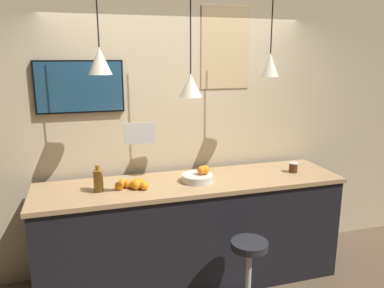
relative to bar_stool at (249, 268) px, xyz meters
The scene contains 13 objects.
back_wall 1.51m from the bar_stool, 106.12° to the left, with size 8.00×0.06×2.90m.
service_counter 0.69m from the bar_stool, 117.02° to the left, with size 2.82×0.71×1.02m.
bar_stool is the anchor object (origin of this frame).
fruit_bowl 0.90m from the bar_stool, 113.85° to the left, with size 0.28×0.28×0.15m.
orange_pile 1.20m from the bar_stool, 146.17° to the left, with size 0.28×0.20×0.09m.
juice_bottle 1.46m from the bar_stool, 153.17° to the left, with size 0.08×0.08×0.23m.
spread_jar 1.13m from the bar_stool, 38.56° to the left, with size 0.08×0.08×0.10m.
pendant_lamp_left 2.09m from the bar_stool, 148.85° to the left, with size 0.19×0.19×0.81m.
pendant_lamp_middle 1.63m from the bar_stool, 115.48° to the left, with size 0.21×0.21×1.02m.
pendant_lamp_right 1.82m from the bar_stool, 54.96° to the left, with size 0.17×0.17×0.85m.
mounted_tv 2.16m from the bar_stool, 140.72° to the left, with size 0.78×0.04×0.47m.
hanging_menu_board 1.43m from the bar_stool, 157.81° to the left, with size 0.24×0.01×0.17m.
wall_poster 2.07m from the bar_stool, 80.88° to the left, with size 0.51×0.01×0.79m.
Camera 1 is at (-0.93, -2.48, 2.14)m, focal length 35.00 mm.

